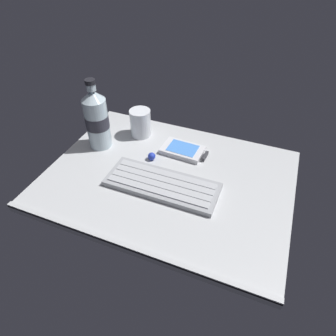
# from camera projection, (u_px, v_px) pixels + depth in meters

# --- Properties ---
(ground_plane) EXTENTS (0.64, 0.48, 0.03)m
(ground_plane) POSITION_uv_depth(u_px,v_px,m) (168.00, 180.00, 0.80)
(ground_plane) COLOR #B7BABC
(keyboard) EXTENTS (0.29, 0.11, 0.02)m
(keyboard) POSITION_uv_depth(u_px,v_px,m) (161.00, 184.00, 0.76)
(keyboard) COLOR #93969B
(keyboard) RESTS_ON ground_plane
(handheld_device) EXTENTS (0.13, 0.08, 0.02)m
(handheld_device) POSITION_uv_depth(u_px,v_px,m) (185.00, 150.00, 0.87)
(handheld_device) COLOR silver
(handheld_device) RESTS_ON ground_plane
(juice_cup) EXTENTS (0.06, 0.06, 0.09)m
(juice_cup) POSITION_uv_depth(u_px,v_px,m) (141.00, 124.00, 0.92)
(juice_cup) COLOR silver
(juice_cup) RESTS_ON ground_plane
(water_bottle) EXTENTS (0.07, 0.07, 0.21)m
(water_bottle) POSITION_uv_depth(u_px,v_px,m) (97.00, 119.00, 0.84)
(water_bottle) COLOR silver
(water_bottle) RESTS_ON ground_plane
(trackball_mouse) EXTENTS (0.02, 0.02, 0.02)m
(trackball_mouse) POSITION_uv_depth(u_px,v_px,m) (152.00, 156.00, 0.84)
(trackball_mouse) COLOR #2338B2
(trackball_mouse) RESTS_ON ground_plane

